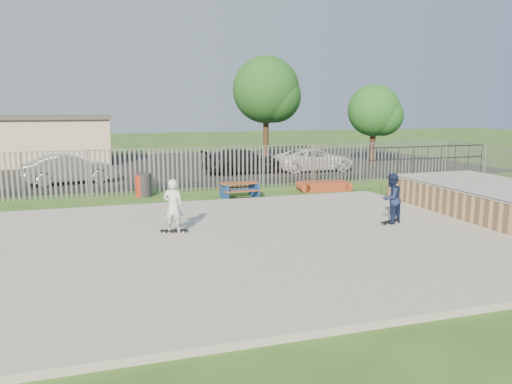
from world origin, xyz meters
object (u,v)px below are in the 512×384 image
object	(u,v)px
car_white	(314,160)
tree_mid	(266,90)
funbox	(324,186)
car_dark	(244,161)
skater_navy	(391,199)
picnic_table	(239,190)
trash_bin_grey	(144,185)
tree_right	(374,111)
trash_bin_red	(142,186)
skater_white	(173,206)
car_silver	(70,169)

from	to	relation	value
car_white	tree_mid	size ratio (longest dim) A/B	0.65
funbox	car_dark	size ratio (longest dim) A/B	0.45
funbox	skater_navy	distance (m)	7.26
car_dark	skater_navy	bearing A→B (deg)	179.49
picnic_table	skater_navy	xyz separation A→B (m)	(3.21, -6.45, 0.61)
trash_bin_grey	tree_right	xyz separation A→B (m)	(15.60, 7.76, 3.03)
trash_bin_red	skater_white	xyz separation A→B (m)	(0.32, -7.20, 0.49)
tree_right	skater_navy	bearing A→B (deg)	-118.60
picnic_table	car_dark	bearing A→B (deg)	70.27
trash_bin_red	skater_white	bearing A→B (deg)	-87.45
skater_navy	car_silver	bearing A→B (deg)	-76.05
car_white	tree_mid	distance (m)	8.48
trash_bin_grey	tree_right	size ratio (longest dim) A/B	0.19
car_dark	tree_mid	xyz separation A→B (m)	(3.70, 7.01, 4.24)
picnic_table	tree_right	distance (m)	15.42
trash_bin_grey	car_silver	bearing A→B (deg)	124.56
car_dark	skater_white	xyz separation A→B (m)	(-5.90, -13.00, 0.24)
car_silver	skater_navy	xyz separation A→B (m)	(10.21, -12.74, 0.20)
trash_bin_red	picnic_table	bearing A→B (deg)	-22.93
tree_right	trash_bin_red	bearing A→B (deg)	-153.81
funbox	trash_bin_red	size ratio (longest dim) A/B	2.29
tree_right	skater_white	distance (m)	21.59
trash_bin_grey	car_silver	world-z (taller)	car_silver
tree_mid	car_silver	bearing A→B (deg)	-148.02
tree_mid	funbox	bearing A→B (deg)	-97.45
car_silver	tree_mid	bearing A→B (deg)	-71.49
picnic_table	car_silver	distance (m)	9.43
trash_bin_red	tree_right	bearing A→B (deg)	26.19
car_silver	tree_right	distance (m)	19.29
skater_navy	tree_right	bearing A→B (deg)	-143.36
trash_bin_red	car_white	xyz separation A→B (m)	(10.52, 5.51, 0.22)
trash_bin_red	tree_mid	size ratio (longest dim) A/B	0.13
car_white	skater_white	xyz separation A→B (m)	(-10.19, -12.71, 0.27)
funbox	car_white	xyz separation A→B (m)	(2.39, 6.45, 0.48)
skater_navy	tree_mid	bearing A→B (deg)	-122.50
picnic_table	trash_bin_grey	xyz separation A→B (m)	(-3.77, 1.60, 0.15)
funbox	car_silver	bearing A→B (deg)	159.16
picnic_table	car_silver	bearing A→B (deg)	135.83
picnic_table	tree_mid	size ratio (longest dim) A/B	0.22
car_white	skater_white	bearing A→B (deg)	139.97
tree_mid	skater_white	size ratio (longest dim) A/B	4.59
car_dark	car_white	size ratio (longest dim) A/B	0.99
trash_bin_grey	skater_white	bearing A→B (deg)	-88.27
trash_bin_red	skater_navy	world-z (taller)	skater_navy
picnic_table	tree_right	bearing A→B (deg)	36.15
picnic_table	trash_bin_red	distance (m)	4.21
car_dark	tree_right	bearing A→B (deg)	-82.58
car_white	skater_white	size ratio (longest dim) A/B	2.99
picnic_table	tree_right	size ratio (longest dim) A/B	0.31
car_white	tree_mid	xyz separation A→B (m)	(-0.59, 7.30, 4.27)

